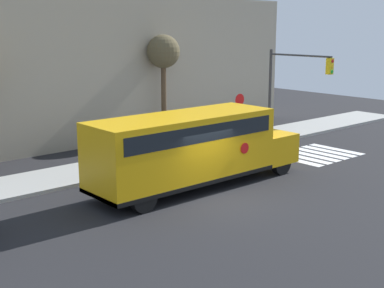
% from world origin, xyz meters
% --- Properties ---
extents(ground_plane, '(60.00, 60.00, 0.00)m').
position_xyz_m(ground_plane, '(0.00, 0.00, 0.00)').
color(ground_plane, black).
extents(sidewalk_strip, '(44.00, 3.00, 0.15)m').
position_xyz_m(sidewalk_strip, '(0.00, 6.50, 0.07)').
color(sidewalk_strip, '#9E9E99').
rests_on(sidewalk_strip, ground).
extents(building_backdrop, '(32.00, 4.00, 8.03)m').
position_xyz_m(building_backdrop, '(0.00, 13.00, 4.02)').
color(building_backdrop, '#9E937F').
rests_on(building_backdrop, ground).
extents(crosswalk_stripes, '(4.00, 3.20, 0.01)m').
position_xyz_m(crosswalk_stripes, '(8.79, 2.00, 0.00)').
color(crosswalk_stripes, white).
rests_on(crosswalk_stripes, ground).
extents(school_bus, '(9.65, 2.57, 3.03)m').
position_xyz_m(school_bus, '(0.19, 1.85, 1.73)').
color(school_bus, '#EAA80F').
rests_on(school_bus, ground).
extents(stop_sign, '(0.65, 0.10, 2.89)m').
position_xyz_m(stop_sign, '(7.03, 5.79, 1.87)').
color(stop_sign, '#38383A').
rests_on(stop_sign, ground).
extents(traffic_light, '(0.28, 4.03, 5.15)m').
position_xyz_m(traffic_light, '(9.20, 4.19, 3.47)').
color(traffic_light, '#38383A').
rests_on(traffic_light, ground).
extents(tree_far_sidewalk, '(1.89, 1.89, 5.93)m').
position_xyz_m(tree_far_sidewalk, '(5.49, 10.31, 4.83)').
color(tree_far_sidewalk, brown).
rests_on(tree_far_sidewalk, ground).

